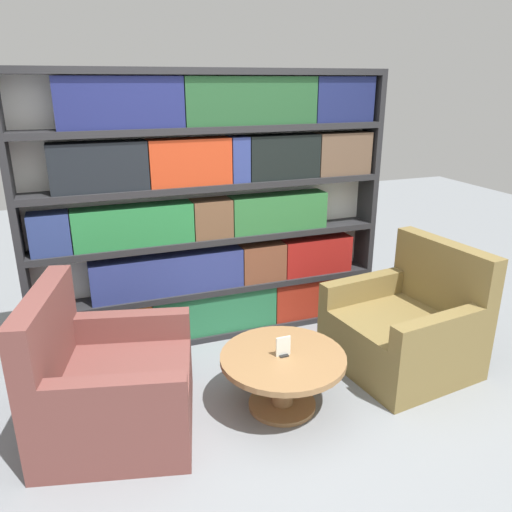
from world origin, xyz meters
TOP-DOWN VIEW (x-y plane):
  - ground_plane at (0.00, 0.00)m, footprint 14.00×14.00m
  - bookshelf at (0.03, 1.50)m, footprint 2.94×0.30m
  - armchair_left at (-0.97, 0.49)m, footprint 1.10×1.12m
  - armchair_right at (1.24, 0.49)m, footprint 1.01×1.03m
  - coffee_table at (0.13, 0.32)m, footprint 0.84×0.84m
  - table_sign at (0.13, 0.32)m, footprint 0.10×0.06m

SIDE VIEW (x-z plane):
  - ground_plane at x=0.00m, z-range 0.00..0.00m
  - coffee_table at x=0.13m, z-range 0.09..0.48m
  - armchair_left at x=-0.97m, z-range -0.17..0.78m
  - armchair_right at x=1.24m, z-range -0.17..0.78m
  - table_sign at x=0.13m, z-range 0.38..0.52m
  - bookshelf at x=0.03m, z-range 0.00..2.19m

